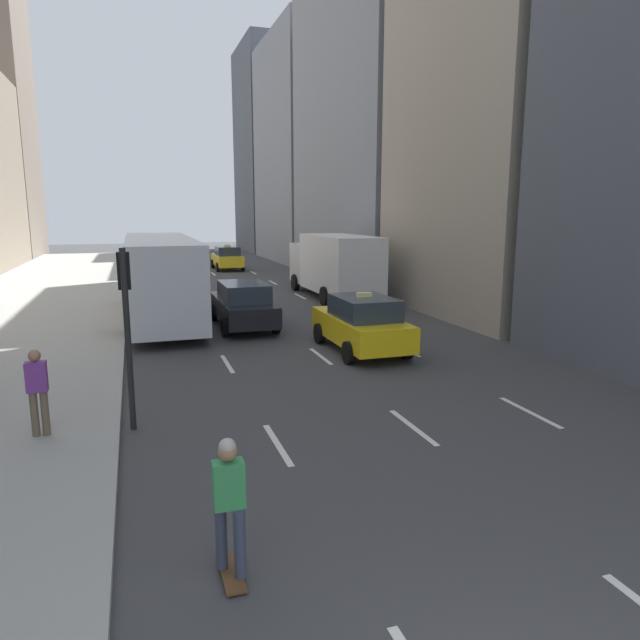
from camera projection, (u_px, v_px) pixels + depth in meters
sidewalk_left at (36, 304)px, 26.29m from camera, size 8.00×66.00×0.15m
lane_markings at (258, 308)px, 25.48m from camera, size 5.72×56.00×0.01m
building_row_right at (402, 22)px, 30.89m from camera, size 6.00×65.99×37.59m
taxi_lead at (227, 258)px, 42.28m from camera, size 2.02×4.40×1.87m
taxi_second at (361, 323)px, 17.55m from camera, size 2.02×4.40×1.87m
sedan_black_near at (243, 304)px, 21.21m from camera, size 2.02×4.98×1.70m
city_bus at (160, 275)px, 22.74m from camera, size 2.80×11.61×3.25m
box_truck at (333, 264)px, 28.18m from camera, size 2.58×8.40×3.15m
skateboarder at (229, 502)px, 6.59m from camera, size 0.36×0.80×1.75m
pedestrian_mid_block at (37, 388)px, 10.49m from camera, size 0.36×0.22×1.65m
traffic_light_pole at (126, 309)px, 11.00m from camera, size 0.24×0.42×3.60m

